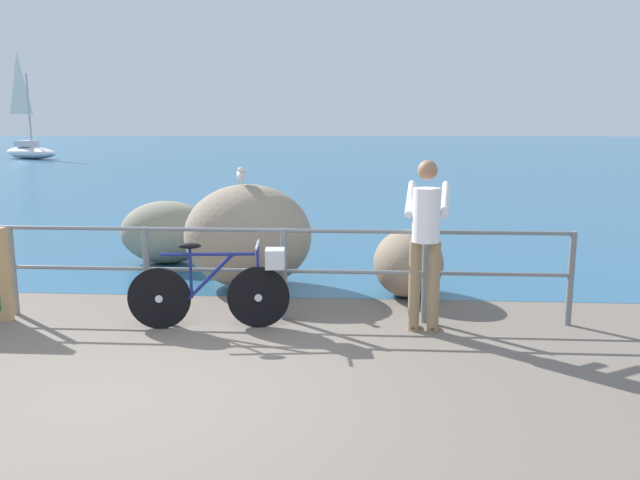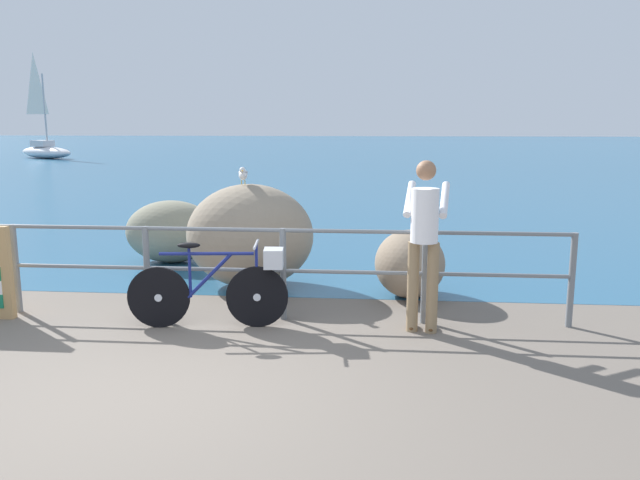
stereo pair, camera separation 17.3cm
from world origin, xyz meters
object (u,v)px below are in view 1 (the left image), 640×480
(bicycle, at_px, (223,285))
(sailboat, at_px, (29,147))
(breakwater_boulder_left, at_px, (167,232))
(breakwater_boulder_right, at_px, (408,263))
(breakwater_boulder_main, at_px, (248,236))
(person_at_railing, at_px, (426,237))
(seagull, at_px, (241,174))

(bicycle, bearing_deg, sailboat, 114.93)
(breakwater_boulder_left, distance_m, sailboat, 31.63)
(breakwater_boulder_right, xyz_separation_m, sailboat, (-20.11, 28.65, 0.29))
(breakwater_boulder_left, relative_size, breakwater_boulder_right, 1.31)
(breakwater_boulder_main, distance_m, breakwater_boulder_left, 2.04)
(bicycle, relative_size, breakwater_boulder_main, 1.01)
(breakwater_boulder_left, bearing_deg, person_at_railing, -39.54)
(seagull, bearing_deg, breakwater_boulder_right, 74.54)
(breakwater_boulder_left, bearing_deg, bicycle, -63.25)
(bicycle, bearing_deg, breakwater_boulder_left, 110.65)
(breakwater_boulder_main, bearing_deg, breakwater_boulder_left, 138.13)
(bicycle, bearing_deg, person_at_railing, -4.60)
(sailboat, bearing_deg, seagull, -29.23)
(person_at_railing, relative_size, breakwater_boulder_right, 1.66)
(breakwater_boulder_main, relative_size, breakwater_boulder_left, 1.18)
(person_at_railing, relative_size, breakwater_boulder_main, 1.06)
(bicycle, distance_m, breakwater_boulder_left, 3.44)
(bicycle, relative_size, breakwater_boulder_right, 1.58)
(person_at_railing, height_order, breakwater_boulder_main, person_at_railing)
(person_at_railing, bearing_deg, bicycle, 100.20)
(bicycle, bearing_deg, breakwater_boulder_right, 28.26)
(sailboat, bearing_deg, person_at_railing, -27.63)
(breakwater_boulder_right, relative_size, seagull, 3.14)
(person_at_railing, bearing_deg, breakwater_boulder_main, 60.90)
(bicycle, height_order, seagull, seagull)
(breakwater_boulder_main, bearing_deg, bicycle, -88.81)
(person_at_railing, relative_size, breakwater_boulder_left, 1.26)
(breakwater_boulder_right, bearing_deg, bicycle, -145.64)
(breakwater_boulder_left, xyz_separation_m, sailboat, (-16.52, 26.97, 0.23))
(breakwater_boulder_main, bearing_deg, person_at_railing, -37.79)
(bicycle, relative_size, seagull, 4.95)
(person_at_railing, bearing_deg, sailboat, 42.63)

